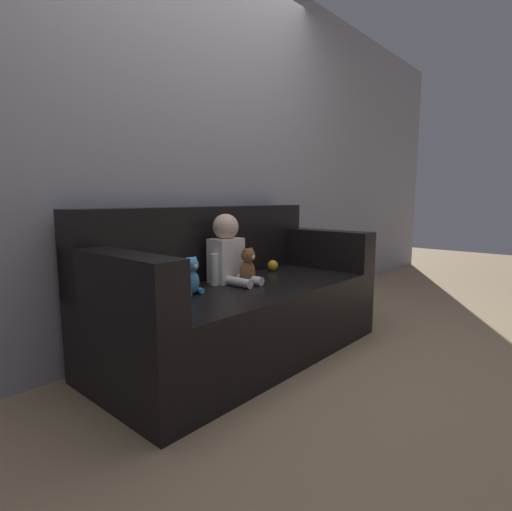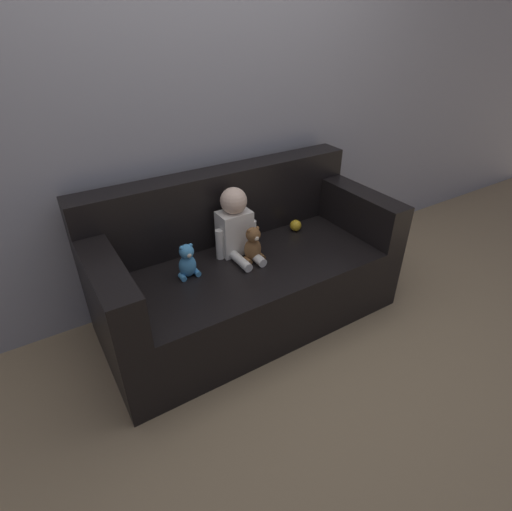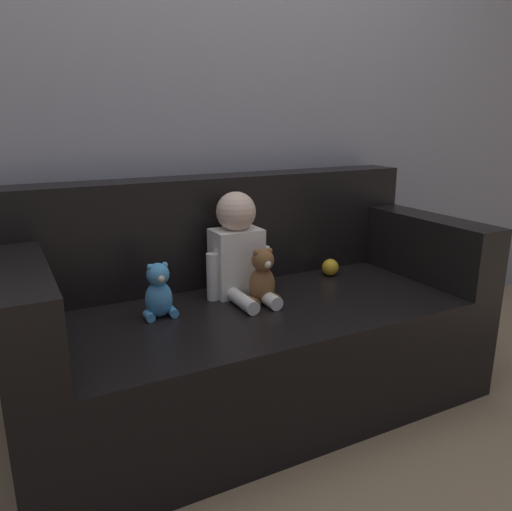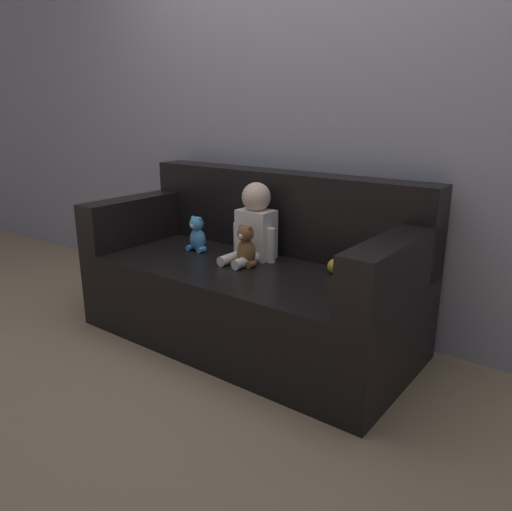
{
  "view_description": "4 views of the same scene",
  "coord_description": "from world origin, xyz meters",
  "px_view_note": "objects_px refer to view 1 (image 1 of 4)",
  "views": [
    {
      "loc": [
        -1.68,
        -1.59,
        0.93
      ],
      "look_at": [
        0.11,
        -0.0,
        0.59
      ],
      "focal_mm": 28.0,
      "sensor_mm": 36.0,
      "label": 1
    },
    {
      "loc": [
        -1.02,
        -1.71,
        1.69
      ],
      "look_at": [
        0.01,
        -0.07,
        0.49
      ],
      "focal_mm": 28.0,
      "sensor_mm": 36.0,
      "label": 2
    },
    {
      "loc": [
        -0.84,
        -1.6,
        1.12
      ],
      "look_at": [
        -0.02,
        -0.03,
        0.63
      ],
      "focal_mm": 35.0,
      "sensor_mm": 36.0,
      "label": 3
    },
    {
      "loc": [
        1.55,
        -1.95,
        1.22
      ],
      "look_at": [
        0.13,
        -0.09,
        0.52
      ],
      "focal_mm": 35.0,
      "sensor_mm": 36.0,
      "label": 4
    }
  ],
  "objects_px": {
    "person_baby": "(227,252)",
    "toy_ball": "(273,266)",
    "couch": "(237,301)",
    "teddy_bear_brown": "(248,267)",
    "plush_toy_side": "(191,277)"
  },
  "relations": [
    {
      "from": "person_baby",
      "to": "plush_toy_side",
      "type": "bearing_deg",
      "value": -166.82
    },
    {
      "from": "plush_toy_side",
      "to": "toy_ball",
      "type": "xyz_separation_m",
      "value": [
        0.82,
        0.11,
        -0.06
      ]
    },
    {
      "from": "teddy_bear_brown",
      "to": "plush_toy_side",
      "type": "relative_size",
      "value": 1.07
    },
    {
      "from": "couch",
      "to": "person_baby",
      "type": "bearing_deg",
      "value": 116.73
    },
    {
      "from": "person_baby",
      "to": "toy_ball",
      "type": "height_order",
      "value": "person_baby"
    },
    {
      "from": "teddy_bear_brown",
      "to": "toy_ball",
      "type": "height_order",
      "value": "teddy_bear_brown"
    },
    {
      "from": "teddy_bear_brown",
      "to": "person_baby",
      "type": "bearing_deg",
      "value": 107.53
    },
    {
      "from": "couch",
      "to": "plush_toy_side",
      "type": "height_order",
      "value": "couch"
    },
    {
      "from": "person_baby",
      "to": "teddy_bear_brown",
      "type": "bearing_deg",
      "value": -72.47
    },
    {
      "from": "person_baby",
      "to": "teddy_bear_brown",
      "type": "xyz_separation_m",
      "value": [
        0.04,
        -0.13,
        -0.08
      ]
    },
    {
      "from": "person_baby",
      "to": "teddy_bear_brown",
      "type": "distance_m",
      "value": 0.16
    },
    {
      "from": "plush_toy_side",
      "to": "toy_ball",
      "type": "relative_size",
      "value": 2.67
    },
    {
      "from": "couch",
      "to": "person_baby",
      "type": "height_order",
      "value": "couch"
    },
    {
      "from": "teddy_bear_brown",
      "to": "toy_ball",
      "type": "relative_size",
      "value": 2.85
    },
    {
      "from": "plush_toy_side",
      "to": "couch",
      "type": "bearing_deg",
      "value": 4.81
    }
  ]
}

